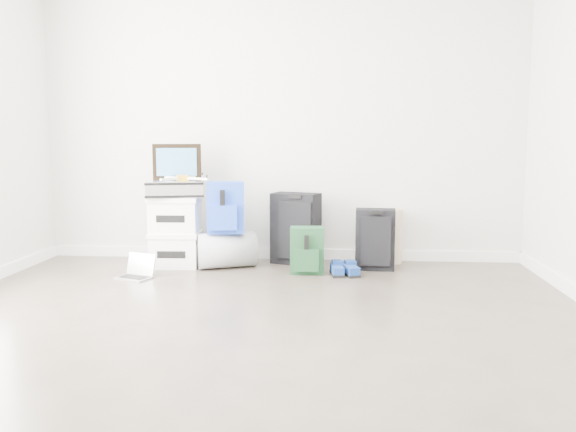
# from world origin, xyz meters

# --- Properties ---
(ground) EXTENTS (5.00, 5.00, 0.00)m
(ground) POSITION_xyz_m (0.00, 0.00, 0.00)
(ground) COLOR #3A2F2A
(ground) RESTS_ON ground
(room_envelope) EXTENTS (4.52, 5.02, 2.71)m
(room_envelope) POSITION_xyz_m (0.00, 0.02, 1.72)
(room_envelope) COLOR silver
(room_envelope) RESTS_ON ground
(boxes_stack) EXTENTS (0.45, 0.37, 0.63)m
(boxes_stack) POSITION_xyz_m (-0.92, 2.08, 0.32)
(boxes_stack) COLOR white
(boxes_stack) RESTS_ON ground
(briefcase) EXTENTS (0.57, 0.47, 0.14)m
(briefcase) POSITION_xyz_m (-0.92, 2.08, 0.71)
(briefcase) COLOR #B2B2B7
(briefcase) RESTS_ON boxes_stack
(painting) EXTENTS (0.43, 0.12, 0.33)m
(painting) POSITION_xyz_m (-0.92, 2.18, 0.94)
(painting) COLOR black
(painting) RESTS_ON briefcase
(drone) EXTENTS (0.51, 0.51, 0.05)m
(drone) POSITION_xyz_m (-0.84, 2.06, 0.80)
(drone) COLOR gold
(drone) RESTS_ON briefcase
(duffel_bag) EXTENTS (0.60, 0.49, 0.32)m
(duffel_bag) POSITION_xyz_m (-0.46, 2.06, 0.16)
(duffel_bag) COLOR gray
(duffel_bag) RESTS_ON ground
(blue_backpack) EXTENTS (0.36, 0.29, 0.45)m
(blue_backpack) POSITION_xyz_m (-0.46, 2.03, 0.54)
(blue_backpack) COLOR blue
(blue_backpack) RESTS_ON duffel_bag
(large_suitcase) EXTENTS (0.48, 0.38, 0.65)m
(large_suitcase) POSITION_xyz_m (0.15, 2.30, 0.33)
(large_suitcase) COLOR black
(large_suitcase) RESTS_ON ground
(green_backpack) EXTENTS (0.29, 0.22, 0.40)m
(green_backpack) POSITION_xyz_m (0.28, 1.88, 0.19)
(green_backpack) COLOR #133522
(green_backpack) RESTS_ON ground
(carry_on) EXTENTS (0.35, 0.24, 0.54)m
(carry_on) POSITION_xyz_m (0.87, 2.09, 0.27)
(carry_on) COLOR black
(carry_on) RESTS_ON ground
(shoes) EXTENTS (0.26, 0.27, 0.08)m
(shoes) POSITION_xyz_m (0.59, 1.83, 0.04)
(shoes) COLOR black
(shoes) RESTS_ON ground
(rolled_rug) EXTENTS (0.16, 0.16, 0.50)m
(rolled_rug) POSITION_xyz_m (1.05, 2.38, 0.25)
(rolled_rug) COLOR tan
(rolled_rug) RESTS_ON ground
(laptop) EXTENTS (0.33, 0.29, 0.20)m
(laptop) POSITION_xyz_m (-1.13, 1.60, 0.05)
(laptop) COLOR silver
(laptop) RESTS_ON ground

